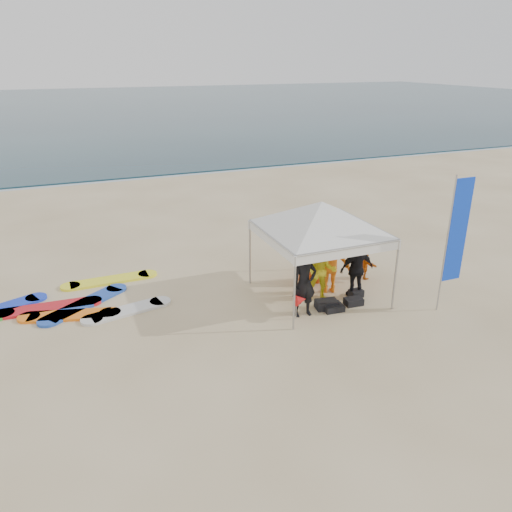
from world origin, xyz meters
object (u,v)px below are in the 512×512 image
Objects in this scene: person_black_a at (304,283)px; person_orange_b at (311,251)px; feather_flag at (456,232)px; surfboard_spread at (59,306)px; canopy_tent at (322,202)px; person_seated at (364,264)px; marker_pennant at (301,300)px; person_yellow at (321,271)px; person_orange_a at (330,261)px; person_black_b at (357,269)px.

person_orange_b reaches higher than person_black_a.
feather_flag reaches higher than surfboard_spread.
canopy_tent is (-0.20, -0.80, 1.63)m from person_orange_b.
person_seated is 1.40× the size of marker_pennant.
person_yellow is 0.42× the size of canopy_tent.
feather_flag is 0.62× the size of surfboard_spread.
person_orange_b reaches higher than person_orange_a.
canopy_tent is 0.70× the size of surfboard_spread.
marker_pennant is 6.18m from surfboard_spread.
marker_pennant is at bearing -138.35° from person_black_a.
canopy_tent is at bearing -15.97° from surfboard_spread.
feather_flag is at bearing 144.59° from person_black_b.
person_orange_a is 1.76m from canopy_tent.
person_yellow is at bearing 37.44° from person_black_a.
person_orange_b is (0.28, 1.07, 0.13)m from person_yellow.
person_yellow reaches higher than person_seated.
person_seated is at bearing -9.30° from surfboard_spread.
person_orange_a reaches higher than surfboard_spread.
feather_flag is at bearing -14.08° from marker_pennant.
surfboard_spread is (-5.63, 2.69, -0.83)m from person_black_a.
person_orange_b is at bearing 104.43° from person_yellow.
person_black_a is at bearing -114.80° from person_yellow.
canopy_tent reaches higher than marker_pennant.
person_seated is (1.37, 0.38, -0.44)m from person_orange_a.
marker_pennant is (-1.00, -0.96, -2.10)m from canopy_tent.
person_yellow is 2.60× the size of marker_pennant.
person_yellow is 1.12m from person_orange_b.
person_orange_b is (-0.22, 0.68, 0.08)m from person_orange_a.
canopy_tent is at bearing 98.20° from person_seated.
person_black_a is at bearing 68.38° from person_orange_b.
person_black_b is 2.61m from feather_flag.
person_orange_b reaches higher than marker_pennant.
person_black_a is 0.42m from marker_pennant.
person_seated is at bearing 110.43° from feather_flag.
feather_flag is at bearing -35.16° from canopy_tent.
marker_pennant is at bearing 19.60° from person_black_b.
person_orange_b is 2.18m from marker_pennant.
person_yellow is at bearing -4.93° from person_black_b.
person_orange_a is 1.99× the size of person_seated.
person_orange_b is (1.05, 1.64, 0.10)m from person_black_a.
surfboard_spread is at bearing 152.80° from marker_pennant.
person_orange_a is 7.16m from surfboard_spread.
person_black_a is at bearing -25.54° from surfboard_spread.
person_seated is 0.16× the size of surfboard_spread.
feather_flag is (2.26, -2.01, 1.16)m from person_orange_a.
person_seated reaches higher than surfboard_spread.
person_orange_a reaches higher than marker_pennant.
canopy_tent reaches higher than person_yellow.
feather_flag is at bearing -1.18° from person_yellow.
person_black_a reaches higher than person_seated.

